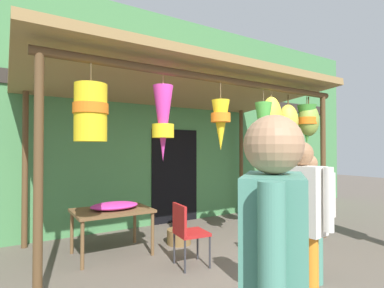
{
  "coord_description": "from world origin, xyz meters",
  "views": [
    {
      "loc": [
        -2.67,
        -3.21,
        1.57
      ],
      "look_at": [
        -0.08,
        0.91,
        1.66
      ],
      "focal_mm": 28.02,
      "sensor_mm": 36.0,
      "label": 1
    }
  ],
  "objects_px": {
    "folding_chair": "(187,229)",
    "wicker_basket_by_table": "(179,236)",
    "display_table": "(112,214)",
    "passerby_at_right": "(309,207)",
    "vendor_in_orange": "(301,215)",
    "flower_heap_on_table": "(116,206)"
  },
  "relations": [
    {
      "from": "folding_chair",
      "to": "wicker_basket_by_table",
      "type": "height_order",
      "value": "folding_chair"
    },
    {
      "from": "display_table",
      "to": "passerby_at_right",
      "type": "distance_m",
      "value": 2.77
    },
    {
      "from": "folding_chair",
      "to": "passerby_at_right",
      "type": "xyz_separation_m",
      "value": [
        1.01,
        -1.16,
        0.38
      ]
    },
    {
      "from": "vendor_in_orange",
      "to": "passerby_at_right",
      "type": "distance_m",
      "value": 0.94
    },
    {
      "from": "vendor_in_orange",
      "to": "passerby_at_right",
      "type": "relative_size",
      "value": 1.09
    },
    {
      "from": "folding_chair",
      "to": "wicker_basket_by_table",
      "type": "distance_m",
      "value": 1.06
    },
    {
      "from": "display_table",
      "to": "folding_chair",
      "type": "relative_size",
      "value": 1.31
    },
    {
      "from": "flower_heap_on_table",
      "to": "vendor_in_orange",
      "type": "height_order",
      "value": "vendor_in_orange"
    },
    {
      "from": "passerby_at_right",
      "to": "display_table",
      "type": "bearing_deg",
      "value": 128.53
    },
    {
      "from": "display_table",
      "to": "vendor_in_orange",
      "type": "xyz_separation_m",
      "value": [
        0.92,
        -2.66,
        0.37
      ]
    },
    {
      "from": "folding_chair",
      "to": "flower_heap_on_table",
      "type": "bearing_deg",
      "value": 123.76
    },
    {
      "from": "display_table",
      "to": "passerby_at_right",
      "type": "height_order",
      "value": "passerby_at_right"
    },
    {
      "from": "display_table",
      "to": "folding_chair",
      "type": "xyz_separation_m",
      "value": [
        0.7,
        -1.0,
        -0.1
      ]
    },
    {
      "from": "display_table",
      "to": "vendor_in_orange",
      "type": "bearing_deg",
      "value": -70.84
    },
    {
      "from": "flower_heap_on_table",
      "to": "passerby_at_right",
      "type": "distance_m",
      "value": 2.71
    },
    {
      "from": "flower_heap_on_table",
      "to": "passerby_at_right",
      "type": "xyz_separation_m",
      "value": [
        1.67,
        -2.14,
        0.16
      ]
    },
    {
      "from": "folding_chair",
      "to": "passerby_at_right",
      "type": "distance_m",
      "value": 1.58
    },
    {
      "from": "flower_heap_on_table",
      "to": "passerby_at_right",
      "type": "relative_size",
      "value": 0.47
    },
    {
      "from": "folding_chair",
      "to": "passerby_at_right",
      "type": "relative_size",
      "value": 0.56
    },
    {
      "from": "vendor_in_orange",
      "to": "passerby_at_right",
      "type": "xyz_separation_m",
      "value": [
        0.79,
        0.5,
        -0.09
      ]
    },
    {
      "from": "vendor_in_orange",
      "to": "wicker_basket_by_table",
      "type": "bearing_deg",
      "value": 86.02
    },
    {
      "from": "wicker_basket_by_table",
      "to": "display_table",
      "type": "bearing_deg",
      "value": 175.02
    }
  ]
}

